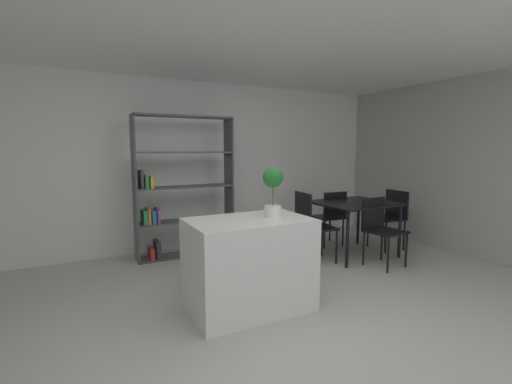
{
  "coord_description": "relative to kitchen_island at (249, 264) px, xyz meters",
  "views": [
    {
      "loc": [
        -1.58,
        -2.56,
        1.55
      ],
      "look_at": [
        -0.02,
        0.42,
        1.13
      ],
      "focal_mm": 24.89,
      "sensor_mm": 36.0,
      "label": 1
    }
  ],
  "objects": [
    {
      "name": "ground_plane",
      "position": [
        0.11,
        -0.39,
        -0.44
      ],
      "size": [
        9.62,
        9.62,
        0.0
      ],
      "primitive_type": "plane",
      "color": "beige"
    },
    {
      "name": "open_bookshelf",
      "position": [
        -0.15,
        1.98,
        0.48
      ],
      "size": [
        1.39,
        0.33,
        2.0
      ],
      "color": "#4C4C51",
      "rests_on": "ground_plane"
    },
    {
      "name": "kitchen_island",
      "position": [
        0.0,
        0.0,
        0.0
      ],
      "size": [
        1.15,
        0.72,
        0.88
      ],
      "primitive_type": "cube",
      "color": "white",
      "rests_on": "ground_plane"
    },
    {
      "name": "dining_chair_window_side",
      "position": [
        2.89,
        0.86,
        0.11
      ],
      "size": [
        0.45,
        0.47,
        0.9
      ],
      "rotation": [
        0.0,
        0.0,
        -1.64
      ],
      "color": "black",
      "rests_on": "ground_plane"
    },
    {
      "name": "ceiling_slab",
      "position": [
        0.11,
        -0.39,
        2.15
      ],
      "size": [
        6.99,
        5.64,
        0.06
      ],
      "color": "white",
      "rests_on": "ground_plane"
    },
    {
      "name": "dining_chair_near",
      "position": [
        2.12,
        0.37,
        0.1
      ],
      "size": [
        0.49,
        0.48,
        0.89
      ],
      "rotation": [
        0.0,
        0.0,
        0.12
      ],
      "color": "black",
      "rests_on": "ground_plane"
    },
    {
      "name": "right_partition_gray",
      "position": [
        3.57,
        -0.39,
        0.84
      ],
      "size": [
        0.06,
        5.64,
        2.56
      ],
      "primitive_type": "cube",
      "color": "#B2ADA3",
      "rests_on": "ground_plane"
    },
    {
      "name": "dining_chair_island_side",
      "position": [
        1.36,
        0.88,
        0.13
      ],
      "size": [
        0.51,
        0.5,
        0.96
      ],
      "rotation": [
        0.0,
        0.0,
        1.43
      ],
      "color": "black",
      "rests_on": "ground_plane"
    },
    {
      "name": "potted_plant_on_island",
      "position": [
        0.25,
        -0.01,
        0.73
      ],
      "size": [
        0.2,
        0.2,
        0.48
      ],
      "color": "white",
      "rests_on": "kitchen_island"
    },
    {
      "name": "back_partition",
      "position": [
        0.11,
        2.4,
        0.84
      ],
      "size": [
        6.99,
        0.06,
        2.56
      ],
      "primitive_type": "cube",
      "color": "white",
      "rests_on": "ground_plane"
    },
    {
      "name": "dining_chair_far",
      "position": [
        2.12,
        1.37,
        0.08
      ],
      "size": [
        0.44,
        0.45,
        0.88
      ],
      "rotation": [
        0.0,
        0.0,
        3.06
      ],
      "color": "black",
      "rests_on": "ground_plane"
    },
    {
      "name": "dining_table",
      "position": [
        2.13,
        0.87,
        0.26
      ],
      "size": [
        1.09,
        0.94,
        0.78
      ],
      "color": "black",
      "rests_on": "ground_plane"
    }
  ]
}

